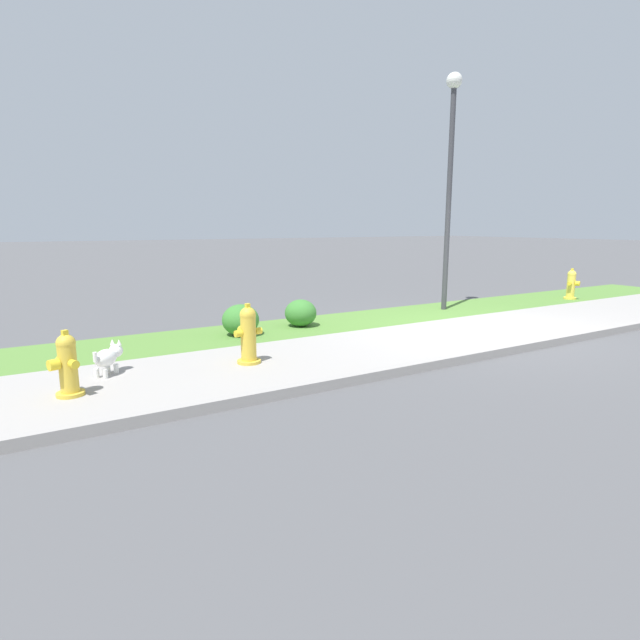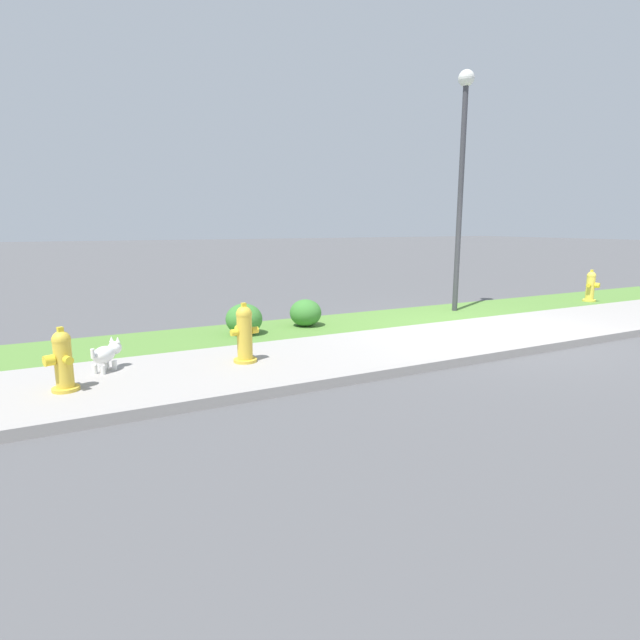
% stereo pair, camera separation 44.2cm
% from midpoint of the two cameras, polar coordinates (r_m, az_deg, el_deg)
% --- Properties ---
extents(ground_plane, '(120.00, 120.00, 0.00)m').
position_cam_midpoint_polar(ground_plane, '(9.07, 16.96, -1.25)').
color(ground_plane, '#515154').
extents(sidewalk_pavement, '(18.00, 2.32, 0.01)m').
position_cam_midpoint_polar(sidewalk_pavement, '(9.07, 16.97, -1.22)').
color(sidewalk_pavement, '#9E9993').
rests_on(sidewalk_pavement, ground).
extents(grass_verge, '(18.00, 1.67, 0.01)m').
position_cam_midpoint_polar(grass_verge, '(10.49, 8.91, 0.69)').
color(grass_verge, '#568438').
rests_on(grass_verge, ground).
extents(street_curb, '(18.00, 0.16, 0.12)m').
position_cam_midpoint_polar(street_curb, '(8.30, 23.30, -2.33)').
color(street_curb, '#9E9993').
rests_on(street_curb, ground).
extents(fire_hydrant_at_driveway, '(0.35, 0.38, 0.73)m').
position_cam_midpoint_polar(fire_hydrant_at_driveway, '(6.07, -28.81, -4.56)').
color(fire_hydrant_at_driveway, gold).
rests_on(fire_hydrant_at_driveway, ground).
extents(fire_hydrant_across_street, '(0.39, 0.36, 0.81)m').
position_cam_midpoint_polar(fire_hydrant_across_street, '(6.69, -10.10, -1.69)').
color(fire_hydrant_across_street, gold).
rests_on(fire_hydrant_across_street, ground).
extents(fire_hydrant_mid_block, '(0.38, 0.35, 0.77)m').
position_cam_midpoint_polar(fire_hydrant_mid_block, '(13.80, 25.97, 3.67)').
color(fire_hydrant_mid_block, yellow).
rests_on(fire_hydrant_mid_block, ground).
extents(small_white_dog, '(0.42, 0.45, 0.41)m').
position_cam_midpoint_polar(small_white_dog, '(6.73, -24.82, -3.88)').
color(small_white_dog, white).
rests_on(small_white_dog, ground).
extents(street_lamp, '(0.32, 0.32, 4.85)m').
position_cam_midpoint_polar(street_lamp, '(11.16, 13.57, 17.54)').
color(street_lamp, '#3D3D42').
rests_on(street_lamp, ground).
extents(shrub_bush_mid_verge, '(0.62, 0.62, 0.52)m').
position_cam_midpoint_polar(shrub_bush_mid_verge, '(8.45, -10.55, -0.00)').
color(shrub_bush_mid_verge, '#3D7F33').
rests_on(shrub_bush_mid_verge, ground).
extents(shrub_bush_far_verge, '(0.58, 0.58, 0.49)m').
position_cam_midpoint_polar(shrub_bush_far_verge, '(9.09, -3.62, 0.80)').
color(shrub_bush_far_verge, '#3D7F33').
rests_on(shrub_bush_far_verge, ground).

